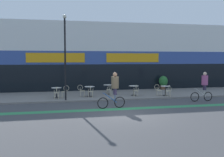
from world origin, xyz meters
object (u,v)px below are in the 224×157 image
at_px(cafe_chair_0_side, 65,91).
at_px(bistro_table_1, 90,89).
at_px(bistro_table_0, 56,90).
at_px(bistro_table_3, 134,88).
at_px(cafe_chair_1_side, 81,90).
at_px(cafe_chair_3_near, 136,90).
at_px(cafe_chair_0_near, 57,92).
at_px(cyclist_0, 204,84).
at_px(planter_pot, 163,82).
at_px(bistro_table_2, 108,87).
at_px(cafe_chair_4_near, 169,90).
at_px(cafe_chair_1_near, 91,91).
at_px(lamp_post, 65,52).
at_px(cyclist_1, 114,87).
at_px(cafe_chair_2_near, 109,89).
at_px(bistro_table_4, 165,89).
at_px(cafe_chair_4_side, 158,89).

bearing_deg(cafe_chair_0_side, bistro_table_1, -174.82).
bearing_deg(bistro_table_0, bistro_table_3, -0.40).
height_order(bistro_table_1, cafe_chair_1_side, cafe_chair_1_side).
height_order(bistro_table_0, cafe_chair_3_near, cafe_chair_3_near).
bearing_deg(cafe_chair_0_near, cyclist_0, -107.44).
bearing_deg(planter_pot, bistro_table_2, -159.40).
xyz_separation_m(bistro_table_0, cafe_chair_1_side, (1.89, 0.19, -0.03)).
distance_m(cafe_chair_4_near, planter_pot, 4.82).
bearing_deg(bistro_table_2, cafe_chair_1_near, -136.38).
height_order(bistro_table_0, cafe_chair_4_near, cafe_chair_4_near).
bearing_deg(bistro_table_0, bistro_table_1, 4.14).
bearing_deg(lamp_post, cafe_chair_1_side, 48.56).
height_order(cafe_chair_3_near, cyclist_1, cyclist_1).
bearing_deg(cafe_chair_2_near, bistro_table_0, 92.55).
relative_size(bistro_table_2, planter_pot, 0.61).
bearing_deg(bistro_table_1, bistro_table_4, -8.07).
distance_m(bistro_table_0, bistro_table_2, 4.26).
bearing_deg(bistro_table_1, cyclist_1, -78.56).
xyz_separation_m(bistro_table_0, cafe_chair_0_side, (0.63, 0.00, -0.03)).
distance_m(cafe_chair_4_near, cyclist_1, 5.90).
height_order(cafe_chair_3_near, lamp_post, lamp_post).
bearing_deg(cafe_chair_4_near, cafe_chair_2_near, 71.65).
xyz_separation_m(cafe_chair_1_side, cafe_chair_4_side, (5.92, -0.84, 0.00)).
distance_m(bistro_table_2, bistro_table_4, 4.66).
bearing_deg(cafe_chair_4_side, bistro_table_1, 171.33).
distance_m(bistro_table_1, bistro_table_4, 5.98).
distance_m(planter_pot, lamp_post, 10.72).
bearing_deg(cafe_chair_3_near, cafe_chair_0_near, 93.77).
relative_size(cafe_chair_1_side, cafe_chair_4_near, 1.00).
height_order(bistro_table_4, cafe_chair_1_near, cafe_chair_1_near).
height_order(cafe_chair_2_near, planter_pot, planter_pot).
bearing_deg(cafe_chair_4_side, cafe_chair_4_near, -44.90).
bearing_deg(cafe_chair_4_near, bistro_table_3, 66.63).
distance_m(cafe_chair_1_near, cafe_chair_4_near, 5.98).
bearing_deg(lamp_post, cafe_chair_4_side, 4.65).
distance_m(bistro_table_2, cafe_chair_1_side, 2.40).
bearing_deg(planter_pot, bistro_table_0, -161.73).
bearing_deg(bistro_table_4, cyclist_1, -143.47).
distance_m(cafe_chair_1_near, cyclist_1, 4.08).
distance_m(cafe_chair_4_side, cyclist_0, 3.56).
height_order(bistro_table_2, cafe_chair_1_side, cafe_chair_1_side).
bearing_deg(bistro_table_3, cafe_chair_4_side, -18.83).
height_order(bistro_table_2, cafe_chair_2_near, cafe_chair_2_near).
height_order(bistro_table_3, lamp_post, lamp_post).
bearing_deg(cafe_chair_0_near, planter_pot, -71.96).
distance_m(bistro_table_1, lamp_post, 3.69).
distance_m(cafe_chair_0_near, cafe_chair_1_side, 2.05).
bearing_deg(cyclist_0, cafe_chair_1_near, -19.21).
bearing_deg(cyclist_0, cafe_chair_4_near, -46.01).
xyz_separation_m(cafe_chair_4_near, planter_pot, (1.53, 4.57, 0.18)).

